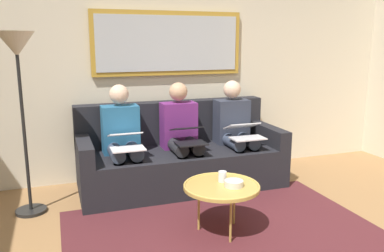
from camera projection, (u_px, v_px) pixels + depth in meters
The scene contains 14 objects.
wall_rear at pixel (167, 65), 4.64m from camera, with size 6.00×0.12×2.60m, color beige.
area_rug at pixel (226, 234), 3.30m from camera, with size 2.60×1.80×0.01m, color #4C1E23.
couch at pixel (180, 157), 4.40m from camera, with size 2.20×0.90×0.90m.
framed_mirror at pixel (169, 43), 4.50m from camera, with size 1.75×0.05×0.72m.
coffee_table at pixel (222, 187), 3.25m from camera, with size 0.63×0.63×0.42m.
cup at pixel (222, 177), 3.33m from camera, with size 0.07×0.07×0.09m, color silver.
bowl at pixel (234, 183), 3.22m from camera, with size 0.15×0.15×0.05m, color beige.
person_left at pixel (235, 128), 4.48m from camera, with size 0.38×0.58×1.14m.
laptop_silver at pixel (245, 131), 4.26m from camera, with size 0.36×0.35×0.16m.
person_middle at pixel (181, 132), 4.28m from camera, with size 0.38×0.58×1.14m.
laptop_black at pixel (188, 135), 4.05m from camera, with size 0.30×0.39×0.16m.
person_right at pixel (122, 137), 4.07m from camera, with size 0.38×0.58×1.14m.
laptop_white at pixel (126, 141), 3.84m from camera, with size 0.32×0.36×0.15m.
standing_lamp at pixel (18, 65), 3.43m from camera, with size 0.32×0.32×1.66m.
Camera 1 is at (1.27, 1.92, 1.57)m, focal length 37.03 mm.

